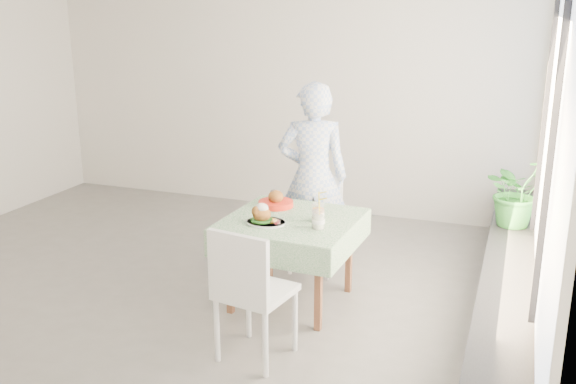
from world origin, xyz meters
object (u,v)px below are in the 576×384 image
at_px(cafe_table, 292,251).
at_px(main_dish, 264,217).
at_px(chair_near, 255,318).
at_px(chair_far, 315,242).
at_px(potted_plant, 517,191).
at_px(juice_cup_orange, 318,213).
at_px(diner, 313,177).

height_order(cafe_table, main_dish, main_dish).
xyz_separation_m(chair_near, main_dish, (-0.23, 0.74, 0.49)).
bearing_deg(chair_far, chair_near, -86.56).
bearing_deg(chair_near, potted_plant, 52.42).
relative_size(cafe_table, juice_cup_orange, 3.69).
distance_m(cafe_table, potted_plant, 2.12).
height_order(chair_far, diner, diner).
bearing_deg(potted_plant, chair_near, -127.58).
distance_m(chair_far, juice_cup_orange, 0.94).
bearing_deg(juice_cup_orange, chair_far, 109.50).
relative_size(chair_far, chair_near, 0.90).
bearing_deg(cafe_table, chair_near, -86.03).
bearing_deg(cafe_table, main_dish, -130.69).
bearing_deg(chair_near, chair_far, 93.44).
xyz_separation_m(chair_far, main_dish, (-0.13, -0.94, 0.52)).
xyz_separation_m(chair_far, diner, (-0.04, 0.05, 0.61)).
bearing_deg(potted_plant, diner, -166.91).
bearing_deg(potted_plant, main_dish, -143.25).
relative_size(chair_near, juice_cup_orange, 3.35).
xyz_separation_m(chair_near, potted_plant, (1.64, 2.13, 0.51)).
xyz_separation_m(main_dish, juice_cup_orange, (0.39, 0.20, 0.01)).
height_order(juice_cup_orange, potted_plant, potted_plant).
relative_size(chair_far, main_dish, 2.76).
height_order(chair_far, potted_plant, potted_plant).
xyz_separation_m(chair_far, chair_near, (0.10, -1.67, 0.03)).
height_order(chair_far, main_dish, main_dish).
bearing_deg(juice_cup_orange, main_dish, -152.22).
height_order(chair_near, potted_plant, potted_plant).
distance_m(chair_far, potted_plant, 1.88).
distance_m(chair_far, diner, 0.62).
bearing_deg(juice_cup_orange, potted_plant, 38.81).
height_order(diner, juice_cup_orange, diner).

